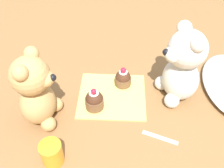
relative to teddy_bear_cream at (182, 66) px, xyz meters
name	(u,v)px	position (x,y,z in m)	size (l,w,h in m)	color
ground_plane	(112,96)	(0.02, -0.21, -0.12)	(4.00, 4.00, 0.00)	olive
knitted_placemat	(112,95)	(0.02, -0.21, -0.12)	(0.21, 0.22, 0.01)	#E0D166
teddy_bear_cream	(182,66)	(0.00, 0.00, 0.00)	(0.15, 0.15, 0.26)	silver
teddy_bear_tan	(36,91)	(0.12, -0.42, -0.01)	(0.13, 0.13, 0.24)	tan
cupcake_near_cream_bear	(123,78)	(-0.04, -0.18, -0.09)	(0.06, 0.06, 0.07)	brown
cupcake_near_tan_bear	(94,100)	(0.07, -0.27, -0.09)	(0.06, 0.06, 0.08)	brown
juice_glass	(52,153)	(0.26, -0.36, -0.09)	(0.06, 0.06, 0.07)	orange
teaspoon	(160,137)	(0.18, -0.07, -0.12)	(0.11, 0.01, 0.01)	silver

